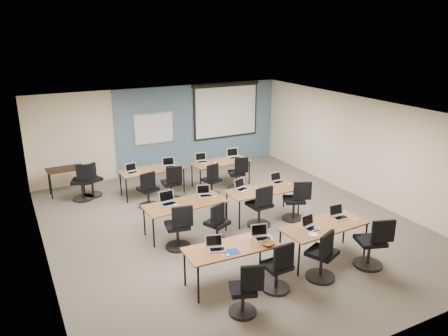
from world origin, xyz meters
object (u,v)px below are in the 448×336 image
task_chair_5 (217,227)px  laptop_7 (277,180)px  laptop_8 (132,170)px  training_table_mid_left (185,205)px  laptop_0 (216,246)px  task_chair_10 (212,183)px  laptop_1 (262,235)px  task_chair_2 (322,259)px  task_chair_3 (372,247)px  task_chair_6 (260,209)px  projector_screen (226,108)px  spare_chair_b (83,185)px  training_table_back_left (152,171)px  training_table_back_right (221,163)px  task_chair_11 (238,176)px  task_chair_0 (245,294)px  task_chair_9 (172,186)px  laptop_10 (202,160)px  laptop_6 (241,187)px  laptop_2 (310,225)px  spare_chair_a (92,183)px  laptop_4 (168,201)px  task_chair_4 (179,230)px  training_table_front_left (232,249)px  laptop_5 (205,193)px  task_chair_7 (296,204)px  laptop_9 (169,165)px  laptop_11 (234,156)px  utility_table (65,171)px  training_table_mid_right (263,191)px  training_table_front_right (324,227)px  laptop_3 (339,214)px  task_chair_1 (278,271)px  task_chair_8 (148,192)px

task_chair_5 → laptop_7: task_chair_5 is taller
laptop_8 → training_table_mid_left: bearing=-89.3°
laptop_0 → task_chair_10: bearing=81.4°
laptop_1 → task_chair_2: (0.87, -0.71, -0.37)m
task_chair_3 → task_chair_6: 2.69m
projector_screen → spare_chair_b: projector_screen is taller
training_table_back_left → training_table_back_right: (1.99, -0.25, -0.00)m
task_chair_11 → task_chair_10: bearing=-153.2°
task_chair_0 → task_chair_9: task_chair_9 is taller
laptop_0 → laptop_10: laptop_10 is taller
task_chair_3 → task_chair_9: task_chair_3 is taller
laptop_6 → laptop_2: bearing=-102.9°
laptop_8 → task_chair_9: 1.17m
task_chair_5 → task_chair_9: 2.72m
laptop_2 → spare_chair_a: spare_chair_a is taller
laptop_4 → laptop_2: bearing=-54.8°
task_chair_4 → spare_chair_b: spare_chair_b is taller
training_table_front_left → laptop_7: 3.56m
laptop_1 → spare_chair_b: bearing=127.4°
task_chair_5 → laptop_5: bearing=56.9°
task_chair_0 → task_chair_7: size_ratio=0.94×
training_table_back_left → laptop_7: size_ratio=5.75×
laptop_4 → spare_chair_b: size_ratio=0.35×
laptop_8 → laptop_9: (1.07, 0.00, 0.00)m
laptop_11 → laptop_8: bearing=-175.8°
laptop_8 → training_table_back_left: bearing=-6.3°
training_table_front_left → task_chair_2: task_chair_2 is taller
utility_table → spare_chair_b: size_ratio=0.94×
laptop_5 → utility_table: laptop_5 is taller
training_table_front_left → training_table_back_right: size_ratio=1.00×
laptop_8 → laptop_10: bearing=-8.9°
training_table_mid_right → task_chair_4: 2.46m
training_table_front_left → task_chair_6: size_ratio=1.65×
training_table_front_right → laptop_4: size_ratio=4.94×
laptop_3 → task_chair_4: 3.31m
task_chair_3 → utility_table: bearing=143.1°
projector_screen → laptop_3: bearing=-96.8°
projector_screen → task_chair_1: projector_screen is taller
laptop_0 → laptop_10: bearing=84.5°
task_chair_5 → laptop_3: bearing=-55.8°
training_table_back_left → task_chair_8: (-0.39, -0.84, -0.28)m
training_table_front_right → laptop_0: laptop_0 is taller
projector_screen → task_chair_5: bearing=-119.4°
laptop_2 → task_chair_2: task_chair_2 is taller
task_chair_9 → task_chair_4: bearing=-103.2°
laptop_8 → task_chair_6: bearing=-64.7°
laptop_0 → task_chair_8: 3.99m
training_table_front_right → laptop_5: laptop_5 is taller
laptop_2 → laptop_3: bearing=-1.4°
laptop_1 → laptop_8: bearing=116.5°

